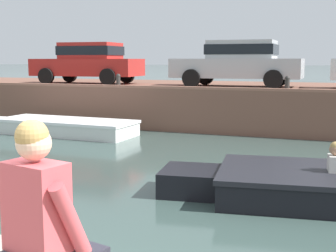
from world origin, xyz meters
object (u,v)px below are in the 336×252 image
car_leftmost_red (89,61)px  mooring_bollard_west (118,80)px  person_seated_right (43,220)px  car_left_inner_silver (239,61)px  mooring_bollard_mid (287,83)px  boat_moored_west_white (61,127)px

car_leftmost_red → mooring_bollard_west: size_ratio=9.33×
car_leftmost_red → person_seated_right: 15.51m
car_left_inner_silver → mooring_bollard_mid: bearing=-43.5°
car_left_inner_silver → mooring_bollard_west: (-3.67, -1.72, -0.61)m
car_leftmost_red → mooring_bollard_west: bearing=-39.1°
car_leftmost_red → mooring_bollard_west: (2.12, -1.72, -0.61)m
mooring_bollard_mid → person_seated_right: 11.79m
person_seated_right → car_left_inner_silver: bearing=97.5°
person_seated_right → boat_moored_west_white: bearing=123.3°
mooring_bollard_mid → car_left_inner_silver: bearing=136.5°
car_leftmost_red → mooring_bollard_west: 2.80m
mooring_bollard_mid → mooring_bollard_west: bearing=180.0°
boat_moored_west_white → mooring_bollard_west: size_ratio=11.69×
boat_moored_west_white → person_seated_right: person_seated_right is taller
car_left_inner_silver → person_seated_right: (1.79, -13.51, -0.87)m
boat_moored_west_white → mooring_bollard_west: mooring_bollard_west is taller
boat_moored_west_white → car_left_inner_silver: size_ratio=1.20×
mooring_bollard_mid → car_leftmost_red: bearing=167.2°
boat_moored_west_white → person_seated_right: (6.51, -9.92, 1.11)m
car_leftmost_red → mooring_bollard_mid: 7.81m
mooring_bollard_mid → person_seated_right: size_ratio=0.46×
boat_moored_west_white → car_leftmost_red: (-1.06, 3.59, 1.98)m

